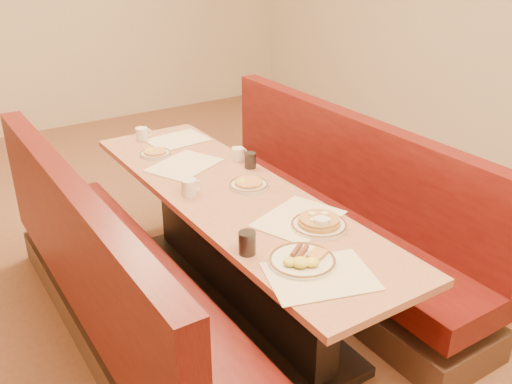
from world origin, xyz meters
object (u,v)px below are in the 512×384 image
booth_right (330,221)px  soda_tumbler_mid (250,160)px  coffee_mug_b (190,187)px  soda_tumbler_near (247,243)px  diner_table (235,251)px  pancake_plate (319,223)px  booth_left (116,292)px  eggs_plate (302,260)px  coffee_mug_c (238,154)px  coffee_mug_a (322,225)px  coffee_mug_d (142,134)px

booth_right → soda_tumbler_mid: 0.68m
coffee_mug_b → soda_tumbler_near: 0.71m
booth_right → coffee_mug_b: 1.05m
diner_table → pancake_plate: (0.15, -0.57, 0.40)m
soda_tumbler_near → booth_left: bearing=127.6°
coffee_mug_b → eggs_plate: bearing=-80.0°
pancake_plate → coffee_mug_c: 0.99m
diner_table → booth_right: size_ratio=1.00×
booth_right → coffee_mug_a: size_ratio=24.12×
diner_table → booth_right: booth_right is taller
coffee_mug_b → soda_tumbler_mid: size_ratio=1.24×
booth_left → soda_tumbler_near: booth_left is taller
diner_table → coffee_mug_c: bearing=55.5°
coffee_mug_a → diner_table: bearing=92.6°
diner_table → eggs_plate: bearing=-98.7°
diner_table → coffee_mug_d: size_ratio=21.03×
coffee_mug_d → booth_left: bearing=-122.5°
booth_right → eggs_plate: bearing=-137.0°
diner_table → coffee_mug_d: (-0.08, 1.10, 0.42)m
eggs_plate → soda_tumbler_mid: 1.14m
coffee_mug_d → diner_table: bearing=-87.7°
coffee_mug_a → coffee_mug_d: 1.73m
eggs_plate → coffee_mug_d: bearing=88.9°
booth_left → eggs_plate: size_ratio=8.18×
diner_table → pancake_plate: 0.71m
coffee_mug_a → eggs_plate: bearing=-154.3°
eggs_plate → coffee_mug_c: 1.28m
booth_left → eggs_plate: (0.61, -0.80, 0.41)m
pancake_plate → coffee_mug_a: size_ratio=2.75×
booth_left → soda_tumbler_mid: (1.01, 0.27, 0.44)m
pancake_plate → soda_tumbler_mid: soda_tumbler_mid is taller
coffee_mug_c → soda_tumbler_near: (-0.56, -1.00, 0.01)m
diner_table → soda_tumbler_near: (-0.28, -0.59, 0.43)m
eggs_plate → soda_tumbler_mid: size_ratio=3.06×
pancake_plate → coffee_mug_a: (-0.02, -0.05, 0.02)m
booth_left → coffee_mug_a: booth_left is taller
booth_left → eggs_plate: booth_left is taller
pancake_plate → coffee_mug_d: size_ratio=2.40×
diner_table → coffee_mug_c: (0.28, 0.41, 0.42)m
booth_left → soda_tumbler_near: size_ratio=22.54×
booth_left → coffee_mug_d: booth_left is taller
coffee_mug_a → coffee_mug_d: bearing=87.8°
soda_tumbler_mid → eggs_plate: bearing=-110.7°
coffee_mug_a → booth_right: bearing=36.5°
coffee_mug_d → booth_right: bearing=-55.4°
pancake_plate → coffee_mug_d: coffee_mug_d is taller
eggs_plate → soda_tumbler_mid: bearing=69.3°
booth_right → soda_tumbler_near: size_ratio=22.54×
soda_tumbler_near → diner_table: bearing=64.5°
coffee_mug_c → coffee_mug_d: size_ratio=0.94×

